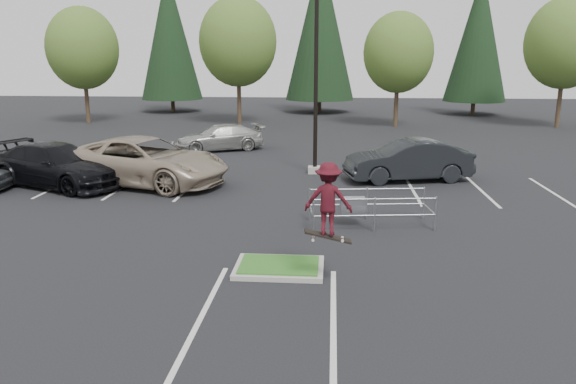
# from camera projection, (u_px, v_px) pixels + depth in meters

# --- Properties ---
(ground) EXTENTS (120.00, 120.00, 0.00)m
(ground) POSITION_uv_depth(u_px,v_px,m) (279.00, 270.00, 14.00)
(ground) COLOR black
(ground) RESTS_ON ground
(grass_median) EXTENTS (2.20, 1.60, 0.16)m
(grass_median) POSITION_uv_depth(u_px,v_px,m) (279.00, 267.00, 13.98)
(grass_median) COLOR gray
(grass_median) RESTS_ON ground
(stall_lines) EXTENTS (22.62, 17.60, 0.01)m
(stall_lines) POSITION_uv_depth(u_px,v_px,m) (257.00, 206.00, 19.94)
(stall_lines) COLOR silver
(stall_lines) RESTS_ON ground
(light_pole) EXTENTS (0.70, 0.60, 10.12)m
(light_pole) POSITION_uv_depth(u_px,v_px,m) (316.00, 71.00, 24.51)
(light_pole) COLOR gray
(light_pole) RESTS_ON ground
(decid_a) EXTENTS (5.44, 5.44, 8.91)m
(decid_a) POSITION_uv_depth(u_px,v_px,m) (83.00, 51.00, 43.15)
(decid_a) COLOR #38281C
(decid_a) RESTS_ON ground
(decid_b) EXTENTS (5.89, 5.89, 9.64)m
(decid_b) POSITION_uv_depth(u_px,v_px,m) (238.00, 45.00, 42.61)
(decid_b) COLOR #38281C
(decid_b) RESTS_ON ground
(decid_c) EXTENTS (5.12, 5.12, 8.38)m
(decid_c) POSITION_uv_depth(u_px,v_px,m) (398.00, 55.00, 41.20)
(decid_c) COLOR #38281C
(decid_c) RESTS_ON ground
(decid_d) EXTENTS (5.76, 5.76, 9.43)m
(decid_d) POSITION_uv_depth(u_px,v_px,m) (565.00, 46.00, 40.61)
(decid_d) COLOR #38281C
(decid_d) RESTS_ON ground
(conif_a) EXTENTS (5.72, 5.72, 13.00)m
(conif_a) POSITION_uv_depth(u_px,v_px,m) (170.00, 35.00, 52.14)
(conif_a) COLOR #38281C
(conif_a) RESTS_ON ground
(conif_b) EXTENTS (6.38, 6.38, 14.50)m
(conif_b) POSITION_uv_depth(u_px,v_px,m) (320.00, 26.00, 51.38)
(conif_b) COLOR #38281C
(conif_b) RESTS_ON ground
(conif_c) EXTENTS (5.50, 5.50, 12.50)m
(conif_c) POSITION_uv_depth(u_px,v_px,m) (478.00, 37.00, 49.57)
(conif_c) COLOR #38281C
(conif_c) RESTS_ON ground
(cart_corral) EXTENTS (3.91, 1.81, 1.07)m
(cart_corral) POSITION_uv_depth(u_px,v_px,m) (357.00, 205.00, 17.50)
(cart_corral) COLOR #95989D
(cart_corral) RESTS_ON ground
(skateboarder) EXTENTS (1.12, 0.72, 1.85)m
(skateboarder) POSITION_uv_depth(u_px,v_px,m) (328.00, 200.00, 12.44)
(skateboarder) COLOR black
(skateboarder) RESTS_ON ground
(car_l_tan) EXTENTS (7.67, 5.16, 1.95)m
(car_l_tan) POSITION_uv_depth(u_px,v_px,m) (144.00, 161.00, 23.14)
(car_l_tan) COLOR gray
(car_l_tan) RESTS_ON ground
(car_l_black) EXTENTS (6.54, 4.68, 1.76)m
(car_l_black) POSITION_uv_depth(u_px,v_px,m) (55.00, 165.00, 22.84)
(car_l_black) COLOR black
(car_l_black) RESTS_ON ground
(car_r_charc) EXTENTS (5.58, 3.02, 1.75)m
(car_r_charc) POSITION_uv_depth(u_px,v_px,m) (408.00, 160.00, 23.86)
(car_r_charc) COLOR black
(car_r_charc) RESTS_ON ground
(car_far_silver) EXTENTS (5.32, 3.90, 1.43)m
(car_far_silver) POSITION_uv_depth(u_px,v_px,m) (221.00, 138.00, 31.65)
(car_far_silver) COLOR #A7A6A1
(car_far_silver) RESTS_ON ground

